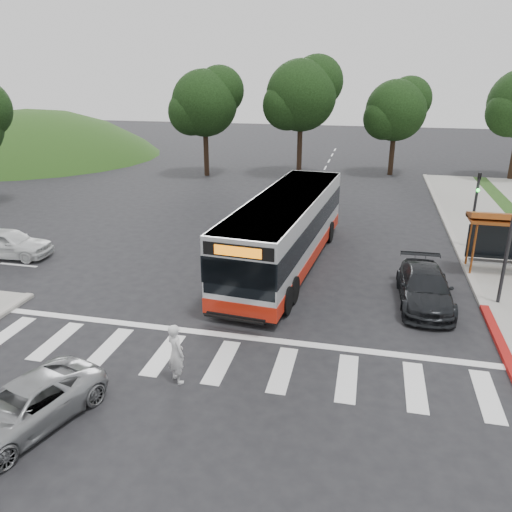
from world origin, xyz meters
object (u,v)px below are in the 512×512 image
(dark_sedan, at_px, (425,287))
(silver_suv_south, at_px, (24,407))
(transit_bus, at_px, (286,232))
(pedestrian, at_px, (176,353))

(dark_sedan, height_order, silver_suv_south, dark_sedan)
(transit_bus, bearing_deg, dark_sedan, -20.17)
(transit_bus, height_order, silver_suv_south, transit_bus)
(transit_bus, relative_size, pedestrian, 6.87)
(pedestrian, relative_size, dark_sedan, 0.39)
(dark_sedan, bearing_deg, silver_suv_south, -138.64)
(dark_sedan, distance_m, silver_suv_south, 14.77)
(transit_bus, height_order, pedestrian, transit_bus)
(transit_bus, relative_size, silver_suv_south, 2.99)
(dark_sedan, bearing_deg, transit_bus, 152.95)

